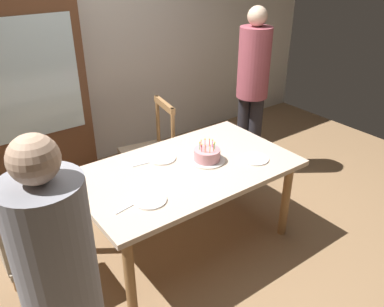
% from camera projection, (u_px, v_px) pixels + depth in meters
% --- Properties ---
extents(ground, '(6.40, 6.40, 0.00)m').
position_uv_depth(ground, '(187.00, 242.00, 3.31)').
color(ground, '#93704C').
extents(back_wall, '(6.40, 0.10, 2.60)m').
position_uv_depth(back_wall, '(81.00, 46.00, 4.02)').
color(back_wall, beige).
rests_on(back_wall, ground).
extents(dining_table, '(1.66, 0.98, 0.73)m').
position_uv_depth(dining_table, '(187.00, 176.00, 3.01)').
color(dining_table, beige).
rests_on(dining_table, ground).
extents(birthday_cake, '(0.28, 0.28, 0.17)m').
position_uv_depth(birthday_cake, '(207.00, 155.00, 3.04)').
color(birthday_cake, silver).
rests_on(birthday_cake, dining_table).
extents(plate_near_celebrant, '(0.22, 0.22, 0.01)m').
position_uv_depth(plate_near_celebrant, '(150.00, 200.00, 2.58)').
color(plate_near_celebrant, white).
rests_on(plate_near_celebrant, dining_table).
extents(plate_far_side, '(0.22, 0.22, 0.01)m').
position_uv_depth(plate_far_side, '(162.00, 158.00, 3.09)').
color(plate_far_side, white).
rests_on(plate_far_side, dining_table).
extents(plate_near_guest, '(0.22, 0.22, 0.01)m').
position_uv_depth(plate_near_guest, '(255.00, 159.00, 3.08)').
color(plate_near_guest, white).
rests_on(plate_near_guest, dining_table).
extents(fork_near_celebrant, '(0.18, 0.05, 0.01)m').
position_uv_depth(fork_near_celebrant, '(127.00, 208.00, 2.51)').
color(fork_near_celebrant, silver).
rests_on(fork_near_celebrant, dining_table).
extents(fork_far_side, '(0.18, 0.04, 0.01)m').
position_uv_depth(fork_far_side, '(143.00, 164.00, 3.01)').
color(fork_far_side, silver).
rests_on(fork_far_side, dining_table).
extents(chair_spindle_back, '(0.51, 0.51, 0.95)m').
position_uv_depth(chair_spindle_back, '(150.00, 153.00, 3.75)').
color(chair_spindle_back, tan).
rests_on(chair_spindle_back, ground).
extents(chair_upholstered, '(0.45, 0.44, 0.95)m').
position_uv_depth(chair_upholstered, '(21.00, 241.00, 2.52)').
color(chair_upholstered, tan).
rests_on(chair_upholstered, ground).
extents(person_celebrant, '(0.32, 0.32, 1.65)m').
position_uv_depth(person_celebrant, '(62.00, 290.00, 1.63)').
color(person_celebrant, '#262328').
rests_on(person_celebrant, ground).
extents(person_guest, '(0.32, 0.32, 1.72)m').
position_uv_depth(person_guest, '(253.00, 82.00, 3.98)').
color(person_guest, '#262328').
rests_on(person_guest, ground).
extents(china_cabinet, '(1.10, 0.45, 1.90)m').
position_uv_depth(china_cabinet, '(23.00, 101.00, 3.60)').
color(china_cabinet, '#56331E').
rests_on(china_cabinet, ground).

